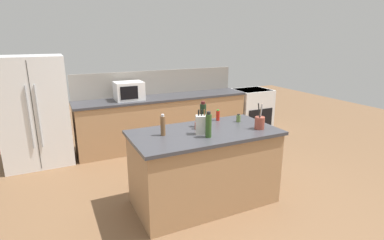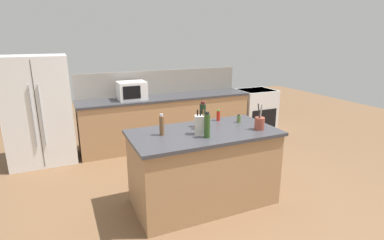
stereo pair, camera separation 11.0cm
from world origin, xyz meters
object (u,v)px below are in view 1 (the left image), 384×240
spice_jar_paprika (197,125)px  wine_bottle (203,115)px  spice_jar_oregano (238,118)px  range_oven (251,110)px  olive_oil_bottle (208,125)px  knife_block (201,125)px  pepper_grinder (163,125)px  microwave (129,91)px  refrigerator (35,112)px  utensil_crock (260,122)px  hot_sauce_bottle (218,115)px

spice_jar_paprika → wine_bottle: bearing=27.8°
spice_jar_oregano → wine_bottle: bearing=178.2°
range_oven → olive_oil_bottle: bearing=-135.1°
knife_block → pepper_grinder: size_ratio=1.16×
olive_oil_bottle → spice_jar_paprika: 0.34m
microwave → range_oven: bearing=-0.0°
microwave → pepper_grinder: size_ratio=1.96×
pepper_grinder → knife_block: bearing=-19.3°
microwave → wine_bottle: size_ratio=1.52×
range_oven → microwave: 2.77m
spice_jar_oregano → refrigerator: bearing=139.7°
utensil_crock → refrigerator: bearing=135.7°
range_oven → wine_bottle: bearing=-138.5°
refrigerator → pepper_grinder: refrigerator is taller
spice_jar_paprika → pepper_grinder: bearing=-174.1°
utensil_crock → pepper_grinder: size_ratio=1.28×
range_oven → spice_jar_oregano: 2.74m
refrigerator → pepper_grinder: 2.58m
knife_block → spice_jar_oregano: bearing=41.4°
knife_block → spice_jar_paprika: knife_block is taller
microwave → hot_sauce_bottle: 2.00m
utensil_crock → pepper_grinder: (-1.15, 0.28, 0.04)m
knife_block → utensil_crock: 0.75m
range_oven → spice_jar_oregano: bearing=-130.8°
spice_jar_oregano → pepper_grinder: pepper_grinder is taller
range_oven → pepper_grinder: size_ratio=3.68×
utensil_crock → pepper_grinder: bearing=166.4°
knife_block → pepper_grinder: bearing=-177.2°
refrigerator → pepper_grinder: bearing=-57.9°
wine_bottle → utensil_crock: bearing=-33.6°
spice_jar_oregano → pepper_grinder: bearing=-175.3°
olive_oil_bottle → hot_sauce_bottle: 0.72m
refrigerator → range_oven: refrigerator is taller
olive_oil_bottle → pepper_grinder: size_ratio=1.18×
spice_jar_oregano → hot_sauce_bottle: (-0.21, 0.18, 0.02)m
knife_block → hot_sauce_bottle: (0.47, 0.42, -0.04)m
microwave → spice_jar_oregano: bearing=-65.2°
spice_jar_oregano → pepper_grinder: (-1.09, -0.09, 0.07)m
range_oven → olive_oil_bottle: 3.47m
microwave → wine_bottle: (0.42, -2.02, -0.01)m
utensil_crock → olive_oil_bottle: utensil_crock is taller
spice_jar_paprika → pepper_grinder: size_ratio=0.40×
spice_jar_paprika → hot_sauce_bottle: bearing=27.8°
spice_jar_oregano → utensil_crock: bearing=-81.2°
hot_sauce_bottle → pepper_grinder: bearing=-162.9°
wine_bottle → knife_block: bearing=-121.3°
range_oven → olive_oil_bottle: olive_oil_bottle is taller
microwave → wine_bottle: bearing=-78.3°
knife_block → spice_jar_oregano: knife_block is taller
hot_sauce_bottle → range_oven: bearing=43.3°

